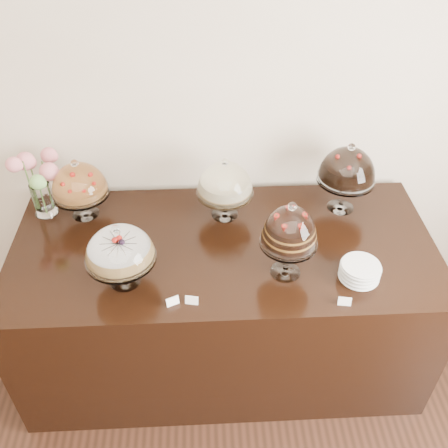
{
  "coord_description": "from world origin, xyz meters",
  "views": [
    {
      "loc": [
        0.17,
        0.55,
        2.65
      ],
      "look_at": [
        0.27,
        2.4,
        1.08
      ],
      "focal_mm": 40.0,
      "sensor_mm": 36.0,
      "label": 1
    }
  ],
  "objects_px": {
    "cake_stand_sugar_sponge": "(119,248)",
    "flower_vase": "(39,179)",
    "display_counter": "(224,302)",
    "cake_stand_choco_layer": "(290,230)",
    "cake_stand_dark_choco": "(348,168)",
    "cake_stand_cheesecake": "(225,182)",
    "cake_stand_fruit_tart": "(79,182)",
    "plate_stack": "(360,271)"
  },
  "relations": [
    {
      "from": "flower_vase",
      "to": "plate_stack",
      "type": "distance_m",
      "value": 1.72
    },
    {
      "from": "cake_stand_choco_layer",
      "to": "cake_stand_cheesecake",
      "type": "distance_m",
      "value": 0.54
    },
    {
      "from": "cake_stand_fruit_tart",
      "to": "flower_vase",
      "type": "xyz_separation_m",
      "value": [
        -0.21,
        0.03,
        0.01
      ]
    },
    {
      "from": "display_counter",
      "to": "flower_vase",
      "type": "xyz_separation_m",
      "value": [
        -0.97,
        0.32,
        0.67
      ]
    },
    {
      "from": "cake_stand_choco_layer",
      "to": "cake_stand_fruit_tart",
      "type": "bearing_deg",
      "value": 154.3
    },
    {
      "from": "cake_stand_cheesecake",
      "to": "flower_vase",
      "type": "bearing_deg",
      "value": 176.01
    },
    {
      "from": "cake_stand_choco_layer",
      "to": "cake_stand_fruit_tart",
      "type": "xyz_separation_m",
      "value": [
        -1.04,
        0.5,
        -0.06
      ]
    },
    {
      "from": "cake_stand_cheesecake",
      "to": "flower_vase",
      "type": "relative_size",
      "value": 0.92
    },
    {
      "from": "cake_stand_sugar_sponge",
      "to": "cake_stand_choco_layer",
      "type": "bearing_deg",
      "value": 1.58
    },
    {
      "from": "cake_stand_fruit_tart",
      "to": "plate_stack",
      "type": "relative_size",
      "value": 1.88
    },
    {
      "from": "cake_stand_choco_layer",
      "to": "cake_stand_dark_choco",
      "type": "bearing_deg",
      "value": 51.89
    },
    {
      "from": "display_counter",
      "to": "cake_stand_fruit_tart",
      "type": "bearing_deg",
      "value": 158.99
    },
    {
      "from": "cake_stand_choco_layer",
      "to": "plate_stack",
      "type": "height_order",
      "value": "cake_stand_choco_layer"
    },
    {
      "from": "display_counter",
      "to": "cake_stand_choco_layer",
      "type": "height_order",
      "value": "cake_stand_choco_layer"
    },
    {
      "from": "cake_stand_choco_layer",
      "to": "cake_stand_dark_choco",
      "type": "distance_m",
      "value": 0.62
    },
    {
      "from": "cake_stand_cheesecake",
      "to": "cake_stand_fruit_tart",
      "type": "relative_size",
      "value": 1.02
    },
    {
      "from": "cake_stand_sugar_sponge",
      "to": "cake_stand_cheesecake",
      "type": "height_order",
      "value": "cake_stand_cheesecake"
    },
    {
      "from": "cake_stand_choco_layer",
      "to": "flower_vase",
      "type": "distance_m",
      "value": 1.36
    },
    {
      "from": "display_counter",
      "to": "plate_stack",
      "type": "relative_size",
      "value": 11.64
    },
    {
      "from": "cake_stand_fruit_tart",
      "to": "cake_stand_sugar_sponge",
      "type": "bearing_deg",
      "value": -62.66
    },
    {
      "from": "display_counter",
      "to": "flower_vase",
      "type": "bearing_deg",
      "value": 161.94
    },
    {
      "from": "cake_stand_choco_layer",
      "to": "cake_stand_cheesecake",
      "type": "bearing_deg",
      "value": 120.54
    },
    {
      "from": "cake_stand_fruit_tart",
      "to": "plate_stack",
      "type": "bearing_deg",
      "value": -21.8
    },
    {
      "from": "cake_stand_sugar_sponge",
      "to": "plate_stack",
      "type": "relative_size",
      "value": 1.82
    },
    {
      "from": "cake_stand_sugar_sponge",
      "to": "cake_stand_cheesecake",
      "type": "bearing_deg",
      "value": 43.74
    },
    {
      "from": "cake_stand_sugar_sponge",
      "to": "cake_stand_dark_choco",
      "type": "xyz_separation_m",
      "value": [
        1.16,
        0.51,
        0.05
      ]
    },
    {
      "from": "cake_stand_cheesecake",
      "to": "plate_stack",
      "type": "relative_size",
      "value": 1.93
    },
    {
      "from": "cake_stand_sugar_sponge",
      "to": "plate_stack",
      "type": "xyz_separation_m",
      "value": [
        1.12,
        -0.03,
        -0.17
      ]
    },
    {
      "from": "cake_stand_fruit_tart",
      "to": "display_counter",
      "type": "bearing_deg",
      "value": -21.01
    },
    {
      "from": "cake_stand_dark_choco",
      "to": "cake_stand_fruit_tart",
      "type": "bearing_deg",
      "value": 179.51
    },
    {
      "from": "display_counter",
      "to": "cake_stand_fruit_tart",
      "type": "distance_m",
      "value": 1.05
    },
    {
      "from": "cake_stand_sugar_sponge",
      "to": "flower_vase",
      "type": "height_order",
      "value": "flower_vase"
    },
    {
      "from": "cake_stand_choco_layer",
      "to": "plate_stack",
      "type": "distance_m",
      "value": 0.42
    },
    {
      "from": "cake_stand_choco_layer",
      "to": "cake_stand_dark_choco",
      "type": "xyz_separation_m",
      "value": [
        0.38,
        0.49,
        -0.0
      ]
    },
    {
      "from": "cake_stand_sugar_sponge",
      "to": "cake_stand_fruit_tart",
      "type": "distance_m",
      "value": 0.59
    },
    {
      "from": "cake_stand_cheesecake",
      "to": "cake_stand_fruit_tart",
      "type": "distance_m",
      "value": 0.77
    },
    {
      "from": "cake_stand_choco_layer",
      "to": "cake_stand_cheesecake",
      "type": "xyz_separation_m",
      "value": [
        -0.27,
        0.46,
        -0.05
      ]
    },
    {
      "from": "cake_stand_cheesecake",
      "to": "plate_stack",
      "type": "bearing_deg",
      "value": -39.69
    },
    {
      "from": "cake_stand_choco_layer",
      "to": "flower_vase",
      "type": "bearing_deg",
      "value": 157.2
    },
    {
      "from": "cake_stand_sugar_sponge",
      "to": "flower_vase",
      "type": "distance_m",
      "value": 0.73
    },
    {
      "from": "cake_stand_cheesecake",
      "to": "cake_stand_fruit_tart",
      "type": "xyz_separation_m",
      "value": [
        -0.77,
        0.04,
        -0.01
      ]
    },
    {
      "from": "display_counter",
      "to": "cake_stand_cheesecake",
      "type": "relative_size",
      "value": 6.05
    }
  ]
}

